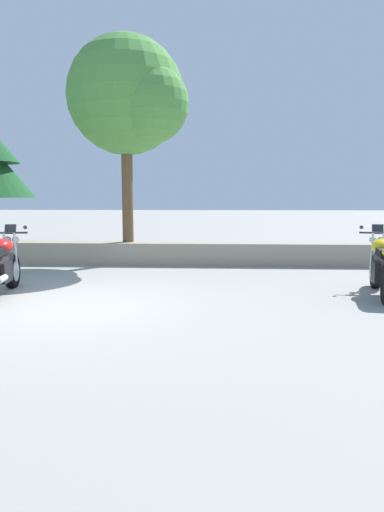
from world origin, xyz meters
TOP-DOWN VIEW (x-y plane):
  - ground_plane at (0.00, 0.00)m, footprint 120.00×120.00m
  - stone_wall at (0.00, 4.80)m, footprint 36.00×0.80m
  - motorcycle_red_near_left at (-1.42, 0.79)m, footprint 0.75×2.06m
  - motorcycle_yellow_centre at (5.11, 1.15)m, footprint 0.72×2.05m
  - leafy_tree_mid_right at (0.14, 4.78)m, footprint 3.03×2.89m

SIDE VIEW (x-z plane):
  - ground_plane at x=0.00m, z-range 0.00..0.00m
  - stone_wall at x=0.00m, z-range 0.00..0.55m
  - motorcycle_red_near_left at x=-1.42m, z-range -0.10..1.07m
  - motorcycle_yellow_centre at x=5.11m, z-range -0.10..1.07m
  - leafy_tree_mid_right at x=0.14m, z-range 1.56..6.63m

